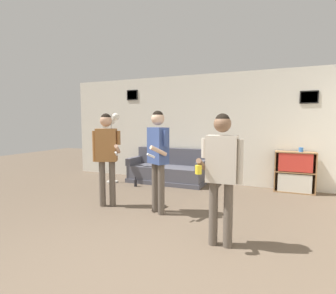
{
  "coord_description": "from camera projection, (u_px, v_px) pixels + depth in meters",
  "views": [
    {
      "loc": [
        1.46,
        -1.9,
        1.52
      ],
      "look_at": [
        -0.29,
        2.25,
        1.09
      ],
      "focal_mm": 28.0,
      "sensor_mm": 36.0,
      "label": 1
    }
  ],
  "objects": [
    {
      "name": "person_player_foreground_left",
      "position": [
        107.0,
        150.0,
        4.67
      ],
      "size": [
        0.58,
        0.4,
        1.67
      ],
      "color": "brown",
      "rests_on": "ground_plane"
    },
    {
      "name": "wall_back",
      "position": [
        214.0,
        129.0,
        6.48
      ],
      "size": [
        8.24,
        0.08,
        2.7
      ],
      "color": "silver",
      "rests_on": "ground_plane"
    },
    {
      "name": "bookshelf",
      "position": [
        295.0,
        172.0,
        5.66
      ],
      "size": [
        0.82,
        0.3,
        0.89
      ],
      "color": "olive",
      "rests_on": "ground_plane"
    },
    {
      "name": "ground_plane",
      "position": [
        103.0,
        285.0,
        2.45
      ],
      "size": [
        20.0,
        20.0,
        0.0
      ],
      "primitive_type": "plane",
      "color": "brown"
    },
    {
      "name": "floor_lamp",
      "position": [
        111.0,
        129.0,
        6.51
      ],
      "size": [
        0.39,
        0.43,
        1.74
      ],
      "color": "#ADA89E",
      "rests_on": "ground_plane"
    },
    {
      "name": "person_player_foreground_center",
      "position": [
        158.0,
        151.0,
        4.3
      ],
      "size": [
        0.44,
        0.6,
        1.71
      ],
      "color": "brown",
      "rests_on": "ground_plane"
    },
    {
      "name": "bottle_on_floor",
      "position": [
        136.0,
        183.0,
        6.2
      ],
      "size": [
        0.07,
        0.07,
        0.23
      ],
      "color": "black",
      "rests_on": "ground_plane"
    },
    {
      "name": "couch",
      "position": [
        167.0,
        171.0,
        6.62
      ],
      "size": [
        1.94,
        0.8,
        0.85
      ],
      "color": "#4C4C56",
      "rests_on": "ground_plane"
    },
    {
      "name": "person_watcher_holding_cup",
      "position": [
        221.0,
        166.0,
        3.14
      ],
      "size": [
        0.5,
        0.41,
        1.62
      ],
      "color": "brown",
      "rests_on": "ground_plane"
    },
    {
      "name": "drinking_cup",
      "position": [
        301.0,
        150.0,
        5.58
      ],
      "size": [
        0.09,
        0.09,
        0.09
      ],
      "color": "blue",
      "rests_on": "bookshelf"
    }
  ]
}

